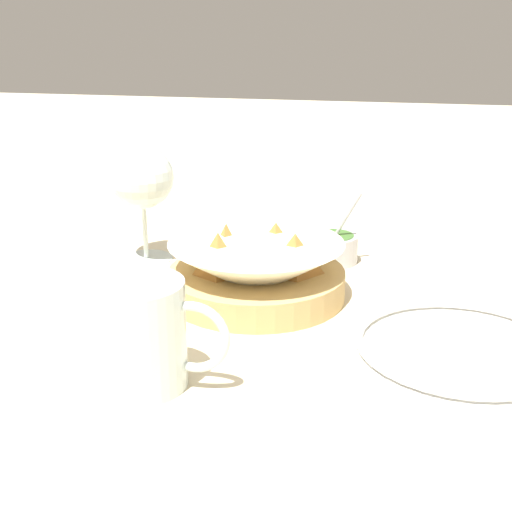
{
  "coord_description": "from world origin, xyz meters",
  "views": [
    {
      "loc": [
        0.18,
        -0.83,
        0.35
      ],
      "look_at": [
        0.01,
        -0.0,
        0.06
      ],
      "focal_mm": 50.0,
      "sensor_mm": 36.0,
      "label": 1
    }
  ],
  "objects": [
    {
      "name": "sauce_cup",
      "position": [
        0.1,
        0.15,
        0.02
      ],
      "size": [
        0.07,
        0.07,
        0.11
      ],
      "color": "#B7B7BC",
      "rests_on": "ground_plane"
    },
    {
      "name": "food_basket",
      "position": [
        0.01,
        -0.0,
        0.03
      ],
      "size": [
        0.23,
        0.23,
        0.09
      ],
      "color": "tan",
      "rests_on": "ground_plane"
    },
    {
      "name": "beer_mug",
      "position": [
        -0.05,
        -0.24,
        0.05
      ],
      "size": [
        0.14,
        0.09,
        0.11
      ],
      "color": "silver",
      "rests_on": "ground_plane"
    },
    {
      "name": "wine_glass",
      "position": [
        -0.18,
        0.11,
        0.12
      ],
      "size": [
        0.09,
        0.09,
        0.17
      ],
      "color": "silver",
      "rests_on": "ground_plane"
    },
    {
      "name": "side_plate",
      "position": [
        0.26,
        -0.11,
        0.01
      ],
      "size": [
        0.24,
        0.24,
        0.01
      ],
      "color": "white",
      "rests_on": "ground_plane"
    },
    {
      "name": "ground_plane",
      "position": [
        0.0,
        0.0,
        0.0
      ],
      "size": [
        4.0,
        4.0,
        0.0
      ],
      "primitive_type": "plane",
      "color": "beige"
    }
  ]
}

